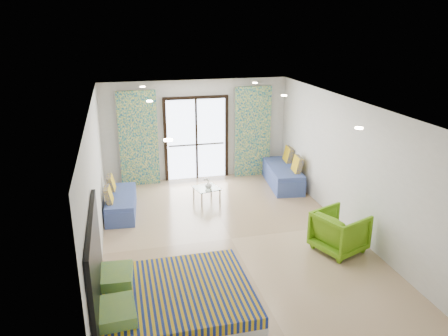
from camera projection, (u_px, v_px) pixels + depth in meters
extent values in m
cube|color=black|center=(196.00, 98.00, 11.46)|extent=(1.76, 0.08, 0.08)
cube|color=black|center=(166.00, 141.00, 11.64)|extent=(0.08, 0.08, 2.20)
cube|color=black|center=(226.00, 138.00, 12.02)|extent=(0.08, 0.08, 2.20)
cube|color=black|center=(197.00, 139.00, 11.83)|extent=(0.05, 0.06, 2.20)
cube|color=#595451|center=(196.00, 145.00, 11.89)|extent=(1.52, 0.03, 0.04)
cube|color=beige|center=(139.00, 139.00, 11.30)|extent=(1.00, 0.10, 2.50)
cube|color=beige|center=(253.00, 132.00, 12.00)|extent=(1.00, 0.10, 2.50)
cylinder|color=#FFE0B2|center=(168.00, 140.00, 5.76)|extent=(0.12, 0.12, 0.02)
cylinder|color=#FFE0B2|center=(359.00, 128.00, 6.39)|extent=(0.12, 0.12, 0.02)
cylinder|color=#FFE0B2|center=(149.00, 101.00, 8.51)|extent=(0.12, 0.12, 0.02)
cylinder|color=#FFE0B2|center=(284.00, 95.00, 9.15)|extent=(0.12, 0.12, 0.02)
cylinder|color=#FFE0B2|center=(143.00, 87.00, 10.35)|extent=(0.12, 0.12, 0.02)
cylinder|color=#FFE0B2|center=(255.00, 83.00, 10.99)|extent=(0.12, 0.12, 0.02)
cube|color=black|center=(96.00, 271.00, 5.72)|extent=(0.06, 2.10, 1.50)
cube|color=silver|center=(98.00, 229.00, 6.86)|extent=(0.02, 0.10, 0.10)
cube|color=silver|center=(175.00, 313.00, 6.21)|extent=(2.20, 1.76, 0.44)
cube|color=navy|center=(174.00, 294.00, 6.12)|extent=(2.18, 1.79, 0.16)
cube|color=#1B687A|center=(115.00, 312.00, 5.50)|extent=(0.53, 0.63, 0.15)
cube|color=#1B687A|center=(115.00, 276.00, 6.27)|extent=(0.54, 0.64, 0.15)
cube|color=#3A4C8B|center=(122.00, 206.00, 9.88)|extent=(0.74, 1.65, 0.36)
cube|color=#3A4C8B|center=(121.00, 197.00, 9.81)|extent=(0.73, 1.62, 0.09)
cube|color=navy|center=(108.00, 195.00, 9.36)|extent=(0.21, 0.41, 0.37)
cube|color=navy|center=(111.00, 183.00, 10.06)|extent=(0.21, 0.41, 0.37)
cube|color=#3A4C8B|center=(282.00, 177.00, 11.59)|extent=(0.93, 1.93, 0.41)
cube|color=#3A4C8B|center=(283.00, 168.00, 11.51)|extent=(0.91, 1.89, 0.10)
cube|color=navy|center=(297.00, 164.00, 11.06)|extent=(0.26, 0.48, 0.43)
cube|color=navy|center=(288.00, 155.00, 11.87)|extent=(0.26, 0.48, 0.43)
cylinder|color=silver|center=(202.00, 200.00, 10.21)|extent=(0.05, 0.05, 0.35)
cylinder|color=silver|center=(220.00, 196.00, 10.42)|extent=(0.05, 0.05, 0.35)
cylinder|color=silver|center=(194.00, 193.00, 10.61)|extent=(0.05, 0.05, 0.35)
cylinder|color=silver|center=(211.00, 190.00, 10.82)|extent=(0.05, 0.05, 0.35)
cube|color=#8CA59E|center=(207.00, 188.00, 10.46)|extent=(0.66, 0.66, 0.02)
sphere|color=white|center=(208.00, 180.00, 10.41)|extent=(0.06, 0.06, 0.06)
sphere|color=white|center=(206.00, 179.00, 10.43)|extent=(0.06, 0.06, 0.06)
sphere|color=white|center=(205.00, 179.00, 10.36)|extent=(0.06, 0.06, 0.06)
sphere|color=white|center=(207.00, 179.00, 10.34)|extent=(0.06, 0.06, 0.06)
imported|color=white|center=(208.00, 185.00, 10.40)|extent=(0.22, 0.22, 0.16)
imported|color=#5F9913|center=(340.00, 230.00, 8.20)|extent=(1.04, 1.07, 0.86)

